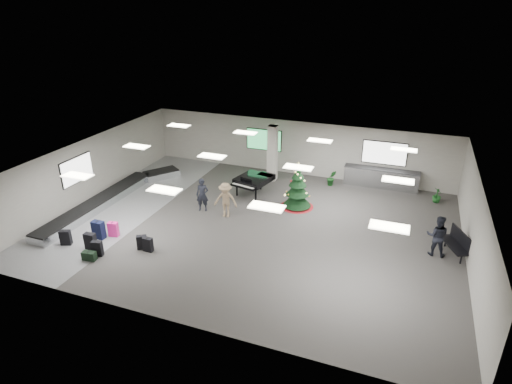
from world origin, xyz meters
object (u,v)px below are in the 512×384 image
at_px(traveler_bench, 437,236).
at_px(bench, 458,243).
at_px(grand_piano, 253,180).
at_px(christmas_tree, 297,192).
at_px(traveler_b, 226,200).
at_px(potted_plant_left, 331,178).
at_px(traveler_a, 202,195).
at_px(baggage_carousel, 112,197).
at_px(service_counter, 381,178).
at_px(potted_plant_right, 437,195).
at_px(pink_suitcase, 113,229).

bearing_deg(traveler_bench, bench, -161.96).
xyz_separation_m(grand_piano, bench, (9.92, -2.75, -0.22)).
xyz_separation_m(christmas_tree, traveler_b, (-2.90, -2.24, 0.05)).
distance_m(traveler_b, traveler_bench, 9.37).
xyz_separation_m(grand_piano, potted_plant_left, (3.70, 2.64, -0.35)).
xyz_separation_m(traveler_b, traveler_bench, (9.37, -0.10, 0.01)).
relative_size(traveler_a, traveler_bench, 0.95).
bearing_deg(traveler_bench, baggage_carousel, 2.57).
bearing_deg(baggage_carousel, service_counter, 27.67).
relative_size(christmas_tree, grand_piano, 1.06).
distance_m(baggage_carousel, potted_plant_right, 16.77).
relative_size(traveler_bench, potted_plant_left, 1.94).
bearing_deg(christmas_tree, grand_piano, 165.86).
relative_size(grand_piano, traveler_a, 1.35).
xyz_separation_m(service_counter, traveler_a, (-7.91, -6.07, 0.29)).
height_order(service_counter, christmas_tree, christmas_tree).
xyz_separation_m(baggage_carousel, christmas_tree, (9.16, 2.71, 0.61)).
xyz_separation_m(christmas_tree, grand_piano, (-2.63, 0.66, -0.01)).
xyz_separation_m(potted_plant_left, potted_plant_right, (5.52, -0.28, -0.06)).
bearing_deg(baggage_carousel, christmas_tree, 16.45).
distance_m(grand_piano, bench, 10.29).
bearing_deg(baggage_carousel, bench, 2.15).
bearing_deg(traveler_b, baggage_carousel, 174.56).
height_order(bench, traveler_b, traveler_b).
distance_m(traveler_a, potted_plant_left, 7.54).
bearing_deg(pink_suitcase, traveler_b, 30.24).
xyz_separation_m(pink_suitcase, potted_plant_left, (7.83, 9.02, 0.12)).
distance_m(pink_suitcase, grand_piano, 7.61).
bearing_deg(potted_plant_left, traveler_bench, -46.29).
height_order(baggage_carousel, grand_piano, grand_piano).
relative_size(bench, potted_plant_right, 2.22).
relative_size(grand_piano, potted_plant_right, 2.92).
xyz_separation_m(service_counter, potted_plant_left, (-2.61, -0.72, -0.10)).
distance_m(grand_piano, traveler_a, 3.15).
distance_m(christmas_tree, grand_piano, 2.71).
bearing_deg(potted_plant_left, potted_plant_right, -2.87).
distance_m(pink_suitcase, traveler_a, 4.48).
height_order(pink_suitcase, traveler_bench, traveler_bench).
relative_size(baggage_carousel, pink_suitcase, 14.12).
height_order(traveler_a, traveler_bench, traveler_bench).
height_order(christmas_tree, potted_plant_left, christmas_tree).
height_order(pink_suitcase, potted_plant_left, potted_plant_left).
xyz_separation_m(pink_suitcase, christmas_tree, (6.76, 5.71, 0.48)).
bearing_deg(grand_piano, pink_suitcase, -110.13).
distance_m(christmas_tree, potted_plant_left, 3.49).
distance_m(grand_piano, traveler_bench, 9.57).
relative_size(traveler_bench, potted_plant_right, 2.26).
relative_size(bench, traveler_b, 0.99).
relative_size(service_counter, bench, 2.36).
bearing_deg(potted_plant_right, traveler_a, -154.92).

